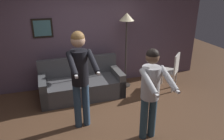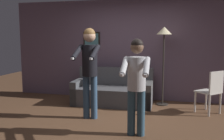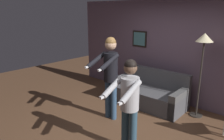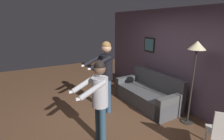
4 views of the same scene
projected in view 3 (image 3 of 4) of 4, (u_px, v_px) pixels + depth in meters
The scene contains 6 objects.
ground_plane at pixel (122, 128), 4.47m from camera, with size 12.00×12.00×0.00m, color brown.
back_wall_assembly at pixel (173, 52), 5.56m from camera, with size 6.40×0.09×2.60m.
couch at pixel (148, 94), 5.54m from camera, with size 1.92×0.89×0.87m.
torchiere_lamp at pixel (204, 47), 4.58m from camera, with size 0.36×0.36×1.87m.
person_standing_left at pixel (110, 70), 4.59m from camera, with size 0.46×0.74×1.80m.
person_standing_right at pixel (129, 99), 3.50m from camera, with size 0.45×0.67×1.61m.
Camera 3 is at (2.54, -3.08, 2.34)m, focal length 35.00 mm.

